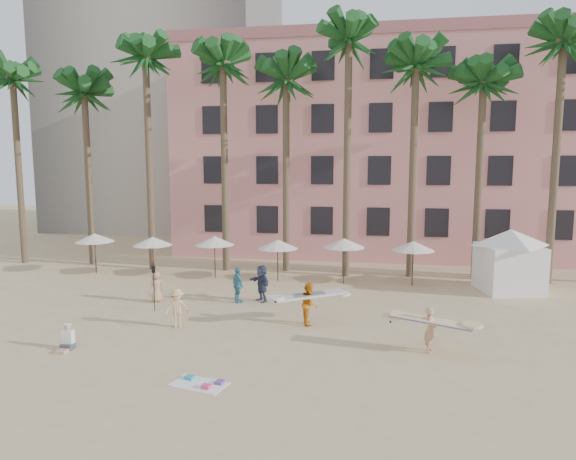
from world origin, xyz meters
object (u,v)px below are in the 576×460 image
(cabana, at_px, (510,255))
(carrier_yellow, at_px, (430,327))
(pink_hotel, at_px, (404,152))
(carrier_white, at_px, (309,302))

(cabana, height_order, carrier_yellow, cabana)
(pink_hotel, distance_m, carrier_yellow, 25.18)
(carrier_white, bearing_deg, carrier_yellow, -27.66)
(cabana, xyz_separation_m, carrier_yellow, (-5.26, -10.30, -1.08))
(carrier_yellow, bearing_deg, carrier_white, 152.34)
(pink_hotel, xyz_separation_m, carrier_yellow, (-0.08, -24.19, -7.01))
(cabana, distance_m, carrier_white, 12.84)
(cabana, distance_m, carrier_yellow, 11.62)
(cabana, height_order, carrier_white, cabana)
(pink_hotel, bearing_deg, cabana, -69.52)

